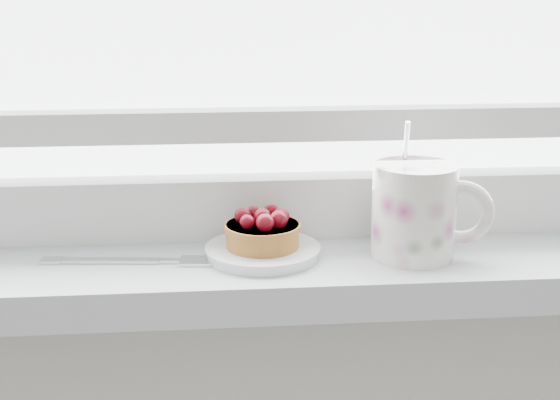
{
  "coord_description": "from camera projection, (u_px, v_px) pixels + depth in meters",
  "views": [
    {
      "loc": [
        -0.09,
        1.1,
        1.23
      ],
      "look_at": [
        -0.02,
        1.88,
        1.01
      ],
      "focal_mm": 50.0,
      "sensor_mm": 36.0,
      "label": 1
    }
  ],
  "objects": [
    {
      "name": "saucer",
      "position": [
        263.0,
        252.0,
        0.84
      ],
      "size": [
        0.12,
        0.12,
        0.01
      ],
      "primitive_type": "cylinder",
      "color": "silver",
      "rests_on": "windowsill"
    },
    {
      "name": "floral_mug",
      "position": [
        417.0,
        209.0,
        0.83
      ],
      "size": [
        0.14,
        0.11,
        0.15
      ],
      "color": "white",
      "rests_on": "windowsill"
    },
    {
      "name": "fork",
      "position": [
        142.0,
        261.0,
        0.82
      ],
      "size": [
        0.22,
        0.04,
        0.0
      ],
      "color": "silver",
      "rests_on": "windowsill"
    },
    {
      "name": "raspberry_tart",
      "position": [
        263.0,
        230.0,
        0.83
      ],
      "size": [
        0.08,
        0.08,
        0.04
      ],
      "color": "#985C21",
      "rests_on": "saucer"
    }
  ]
}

